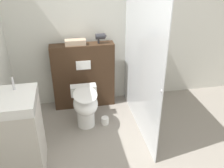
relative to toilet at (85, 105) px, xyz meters
name	(u,v)px	position (x,y,z in m)	size (l,w,h in m)	color
wall_back	(100,27)	(0.34, 0.78, 0.89)	(8.00, 0.06, 2.50)	silver
partition_panel	(84,76)	(0.04, 0.60, 0.16)	(0.97, 0.22, 1.05)	#3D2819
shower_glass	(140,59)	(0.75, -0.07, 0.67)	(0.04, 1.64, 2.06)	silver
toilet	(85,105)	(0.00, 0.00, 0.00)	(0.37, 0.61, 0.58)	white
sink_vanity	(21,134)	(-0.77, -0.66, 0.13)	(0.45, 0.54, 1.12)	beige
hair_drier	(101,36)	(0.33, 0.59, 0.79)	(0.17, 0.09, 0.15)	#2D2D33
folded_towel	(75,42)	(-0.06, 0.58, 0.73)	(0.31, 0.13, 0.08)	tan
spare_toilet_roll	(105,121)	(0.28, 0.00, -0.31)	(0.11, 0.11, 0.11)	white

